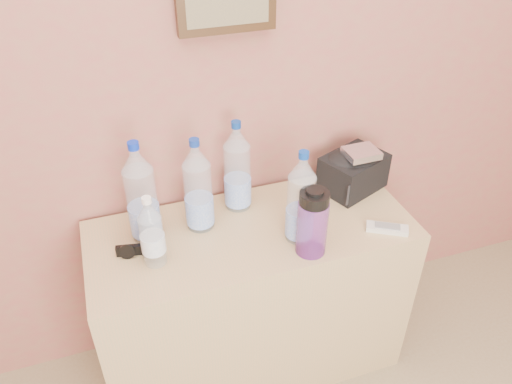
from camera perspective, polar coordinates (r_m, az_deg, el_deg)
The scene contains 11 objects.
dresser at distance 1.91m, azimuth -0.42°, elevation -12.14°, with size 1.09×0.46×0.68m, color tan.
pet_large_a at distance 1.59m, azimuth -12.94°, elevation -0.57°, with size 0.10×0.10×0.35m.
pet_large_b at distance 1.70m, azimuth -2.15°, elevation 2.49°, with size 0.09×0.09×0.33m.
pet_large_c at distance 1.61m, azimuth -6.63°, elevation 0.27°, with size 0.09×0.09×0.33m.
pet_large_d at distance 1.56m, azimuth 5.14°, elevation -1.10°, with size 0.09×0.09×0.32m.
pet_small at distance 1.52m, azimuth -11.81°, elevation -4.80°, with size 0.07×0.07×0.24m.
nalgene_bottle at distance 1.53m, azimuth 6.47°, elevation -3.41°, with size 0.10×0.10×0.23m.
sunglasses at distance 1.62m, azimuth -13.32°, elevation -6.40°, with size 0.14×0.05×0.03m, color black, non-canonical shape.
ac_remote at distance 1.72m, azimuth 14.76°, elevation -4.05°, with size 0.14×0.04×0.02m, color white.
toiletry_bag at distance 1.86m, azimuth 11.06°, elevation 2.46°, with size 0.22×0.16×0.15m, color black, non-canonical shape.
foil_packet at distance 1.80m, azimuth 11.96°, elevation 4.39°, with size 0.12×0.10×0.02m, color silver.
Camera 1 is at (-0.31, 0.53, 1.75)m, focal length 35.00 mm.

